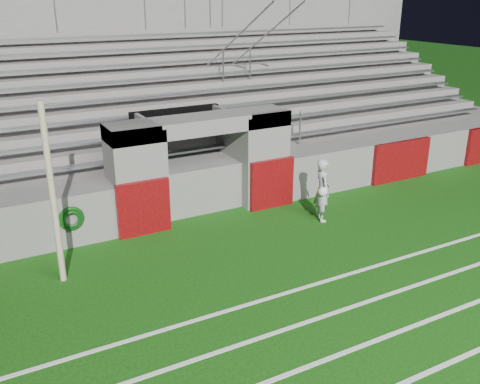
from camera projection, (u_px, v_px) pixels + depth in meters
ground at (272, 268)px, 11.38m from camera, size 90.00×90.00×0.00m
field_post at (53, 196)px, 10.27m from camera, size 0.13×0.13×3.68m
stadium_structure at (144, 124)px, 17.41m from camera, size 26.00×8.48×5.42m
goalkeeper_with_ball at (322, 190)px, 13.50m from camera, size 0.55×0.69×1.64m
hose_coil at (71, 219)px, 11.97m from camera, size 0.58×0.14×0.58m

